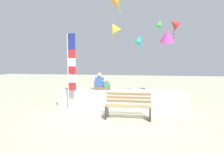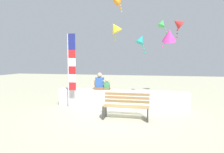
{
  "view_description": "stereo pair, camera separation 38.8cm",
  "coord_description": "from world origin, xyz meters",
  "px_view_note": "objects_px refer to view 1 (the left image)",
  "views": [
    {
      "loc": [
        0.98,
        -6.87,
        2.03
      ],
      "look_at": [
        -0.39,
        1.25,
        1.35
      ],
      "focal_mm": 30.19,
      "sensor_mm": 36.0,
      "label": 1
    },
    {
      "loc": [
        1.36,
        -6.8,
        2.03
      ],
      "look_at": [
        -0.39,
        1.25,
        1.35
      ],
      "focal_mm": 30.19,
      "sensor_mm": 36.0,
      "label": 2
    }
  ],
  "objects_px": {
    "kite_green": "(160,24)",
    "kite_teal": "(139,40)",
    "person_adult": "(100,83)",
    "kite_yellow": "(114,28)",
    "kite_red": "(175,24)",
    "kite_orange": "(118,0)",
    "park_bench": "(128,107)",
    "kite_magenta": "(167,36)",
    "person_child": "(107,86)",
    "flag_banner": "(70,66)"
  },
  "relations": [
    {
      "from": "kite_teal",
      "to": "kite_orange",
      "type": "bearing_deg",
      "value": -178.66
    },
    {
      "from": "flag_banner",
      "to": "kite_magenta",
      "type": "relative_size",
      "value": 3.25
    },
    {
      "from": "person_adult",
      "to": "flag_banner",
      "type": "height_order",
      "value": "flag_banner"
    },
    {
      "from": "kite_orange",
      "to": "kite_teal",
      "type": "height_order",
      "value": "kite_orange"
    },
    {
      "from": "person_child",
      "to": "kite_green",
      "type": "bearing_deg",
      "value": 48.34
    },
    {
      "from": "park_bench",
      "to": "kite_yellow",
      "type": "xyz_separation_m",
      "value": [
        -0.88,
        2.42,
        3.19
      ]
    },
    {
      "from": "kite_orange",
      "to": "person_adult",
      "type": "bearing_deg",
      "value": -105.86
    },
    {
      "from": "park_bench",
      "to": "kite_yellow",
      "type": "bearing_deg",
      "value": 110.02
    },
    {
      "from": "flag_banner",
      "to": "kite_green",
      "type": "xyz_separation_m",
      "value": [
        3.9,
        3.26,
        2.26
      ]
    },
    {
      "from": "person_child",
      "to": "kite_green",
      "type": "xyz_separation_m",
      "value": [
        2.43,
        2.73,
        3.15
      ]
    },
    {
      "from": "kite_teal",
      "to": "kite_red",
      "type": "height_order",
      "value": "kite_red"
    },
    {
      "from": "kite_yellow",
      "to": "kite_teal",
      "type": "bearing_deg",
      "value": 42.09
    },
    {
      "from": "person_child",
      "to": "kite_yellow",
      "type": "distance_m",
      "value": 2.82
    },
    {
      "from": "flag_banner",
      "to": "kite_magenta",
      "type": "height_order",
      "value": "kite_magenta"
    },
    {
      "from": "person_child",
      "to": "kite_teal",
      "type": "relative_size",
      "value": 0.46
    },
    {
      "from": "kite_teal",
      "to": "kite_green",
      "type": "bearing_deg",
      "value": 36.32
    },
    {
      "from": "person_child",
      "to": "kite_red",
      "type": "xyz_separation_m",
      "value": [
        3.3,
        3.24,
        3.2
      ]
    },
    {
      "from": "park_bench",
      "to": "kite_yellow",
      "type": "height_order",
      "value": "kite_yellow"
    },
    {
      "from": "kite_orange",
      "to": "kite_red",
      "type": "relative_size",
      "value": 0.97
    },
    {
      "from": "kite_teal",
      "to": "kite_magenta",
      "type": "xyz_separation_m",
      "value": [
        1.37,
        -0.33,
        0.12
      ]
    },
    {
      "from": "flag_banner",
      "to": "kite_red",
      "type": "distance_m",
      "value": 6.51
    },
    {
      "from": "kite_red",
      "to": "kite_magenta",
      "type": "distance_m",
      "value": 1.94
    },
    {
      "from": "person_adult",
      "to": "kite_magenta",
      "type": "distance_m",
      "value": 4.11
    },
    {
      "from": "kite_teal",
      "to": "kite_red",
      "type": "distance_m",
      "value": 2.55
    },
    {
      "from": "flag_banner",
      "to": "kite_orange",
      "type": "xyz_separation_m",
      "value": [
        1.68,
        2.44,
        3.4
      ]
    },
    {
      "from": "kite_yellow",
      "to": "kite_red",
      "type": "bearing_deg",
      "value": 37.06
    },
    {
      "from": "kite_red",
      "to": "kite_green",
      "type": "relative_size",
      "value": 1.35
    },
    {
      "from": "kite_yellow",
      "to": "kite_magenta",
      "type": "relative_size",
      "value": 0.91
    },
    {
      "from": "kite_teal",
      "to": "kite_magenta",
      "type": "distance_m",
      "value": 1.42
    },
    {
      "from": "park_bench",
      "to": "kite_green",
      "type": "distance_m",
      "value": 5.79
    },
    {
      "from": "kite_orange",
      "to": "kite_yellow",
      "type": "relative_size",
      "value": 1.24
    },
    {
      "from": "kite_green",
      "to": "kite_magenta",
      "type": "height_order",
      "value": "kite_green"
    },
    {
      "from": "park_bench",
      "to": "kite_teal",
      "type": "distance_m",
      "value": 4.42
    },
    {
      "from": "person_adult",
      "to": "kite_yellow",
      "type": "relative_size",
      "value": 0.86
    },
    {
      "from": "kite_yellow",
      "to": "kite_magenta",
      "type": "xyz_separation_m",
      "value": [
        2.53,
        0.71,
        -0.33
      ]
    },
    {
      "from": "person_adult",
      "to": "flag_banner",
      "type": "relative_size",
      "value": 0.24
    },
    {
      "from": "kite_teal",
      "to": "kite_green",
      "type": "relative_size",
      "value": 1.25
    },
    {
      "from": "kite_green",
      "to": "kite_magenta",
      "type": "bearing_deg",
      "value": -75.49
    },
    {
      "from": "park_bench",
      "to": "kite_magenta",
      "type": "bearing_deg",
      "value": 62.2
    },
    {
      "from": "kite_teal",
      "to": "kite_yellow",
      "type": "relative_size",
      "value": 1.18
    },
    {
      "from": "person_adult",
      "to": "kite_magenta",
      "type": "height_order",
      "value": "kite_magenta"
    },
    {
      "from": "person_adult",
      "to": "person_child",
      "type": "height_order",
      "value": "person_adult"
    },
    {
      "from": "kite_teal",
      "to": "kite_yellow",
      "type": "height_order",
      "value": "kite_yellow"
    },
    {
      "from": "kite_green",
      "to": "kite_teal",
      "type": "bearing_deg",
      "value": -143.68
    },
    {
      "from": "person_child",
      "to": "flag_banner",
      "type": "relative_size",
      "value": 0.15
    },
    {
      "from": "person_child",
      "to": "flag_banner",
      "type": "distance_m",
      "value": 1.8
    },
    {
      "from": "kite_teal",
      "to": "person_adult",
      "type": "bearing_deg",
      "value": -130.99
    },
    {
      "from": "kite_red",
      "to": "kite_magenta",
      "type": "xyz_separation_m",
      "value": [
        -0.58,
        -1.64,
        -0.87
      ]
    },
    {
      "from": "park_bench",
      "to": "kite_red",
      "type": "height_order",
      "value": "kite_red"
    },
    {
      "from": "person_adult",
      "to": "kite_magenta",
      "type": "relative_size",
      "value": 0.78
    }
  ]
}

